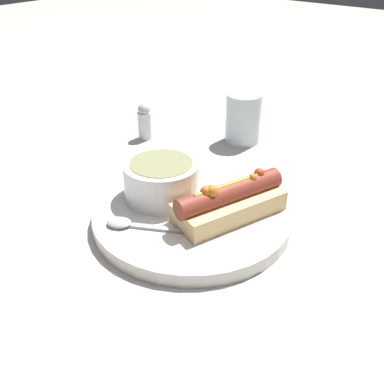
% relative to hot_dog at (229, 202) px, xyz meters
% --- Properties ---
extents(ground_plane, '(4.00, 4.00, 0.00)m').
position_rel_hot_dog_xyz_m(ground_plane, '(-0.02, 0.05, -0.04)').
color(ground_plane, '#BCB7AD').
extents(dinner_plate, '(0.28, 0.28, 0.02)m').
position_rel_hot_dog_xyz_m(dinner_plate, '(-0.02, 0.05, -0.03)').
color(dinner_plate, white).
rests_on(dinner_plate, ground_plane).
extents(hot_dog, '(0.16, 0.11, 0.06)m').
position_rel_hot_dog_xyz_m(hot_dog, '(0.00, 0.00, 0.00)').
color(hot_dog, '#E5C17F').
rests_on(hot_dog, dinner_plate).
extents(soup_bowl, '(0.11, 0.11, 0.06)m').
position_rel_hot_dog_xyz_m(soup_bowl, '(-0.02, 0.10, 0.01)').
color(soup_bowl, white).
rests_on(soup_bowl, dinner_plate).
extents(spoon, '(0.08, 0.13, 0.01)m').
position_rel_hot_dog_xyz_m(spoon, '(-0.10, 0.08, -0.02)').
color(spoon, '#B7B7BC').
rests_on(spoon, dinner_plate).
extents(drinking_glass, '(0.07, 0.07, 0.09)m').
position_rel_hot_dog_xyz_m(drinking_glass, '(0.25, 0.14, 0.01)').
color(drinking_glass, silver).
rests_on(drinking_glass, ground_plane).
extents(salt_shaker, '(0.03, 0.03, 0.07)m').
position_rel_hot_dog_xyz_m(salt_shaker, '(0.15, 0.30, -0.01)').
color(salt_shaker, silver).
rests_on(salt_shaker, ground_plane).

